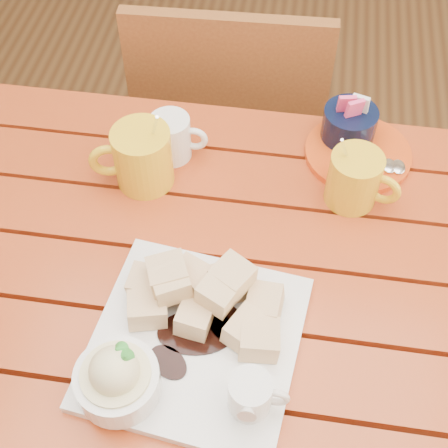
% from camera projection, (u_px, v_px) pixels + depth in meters
% --- Properties ---
extents(table, '(1.20, 0.79, 0.75)m').
position_uv_depth(table, '(210.00, 323.00, 1.01)').
color(table, '#9B2B14').
rests_on(table, ground).
extents(dessert_plate, '(0.31, 0.31, 0.11)m').
position_uv_depth(dessert_plate, '(182.00, 340.00, 0.83)').
color(dessert_plate, white).
rests_on(dessert_plate, table).
extents(coffee_mug_left, '(0.13, 0.10, 0.16)m').
position_uv_depth(coffee_mug_left, '(141.00, 157.00, 1.01)').
color(coffee_mug_left, yellow).
rests_on(coffee_mug_left, table).
extents(coffee_mug_right, '(0.12, 0.08, 0.14)m').
position_uv_depth(coffee_mug_right, '(355.00, 179.00, 0.99)').
color(coffee_mug_right, yellow).
rests_on(coffee_mug_right, table).
extents(cream_pitcher, '(0.10, 0.08, 0.08)m').
position_uv_depth(cream_pitcher, '(172.00, 137.00, 1.06)').
color(cream_pitcher, white).
rests_on(cream_pitcher, table).
extents(sugar_caddy, '(0.09, 0.09, 0.10)m').
position_uv_depth(sugar_caddy, '(349.00, 125.00, 1.08)').
color(sugar_caddy, black).
rests_on(sugar_caddy, table).
extents(orange_saucer, '(0.18, 0.18, 0.02)m').
position_uv_depth(orange_saucer, '(359.00, 154.00, 1.08)').
color(orange_saucer, '#D54412').
rests_on(orange_saucer, table).
extents(chair_far, '(0.43, 0.43, 0.87)m').
position_uv_depth(chair_far, '(231.00, 129.00, 1.51)').
color(chair_far, brown).
rests_on(chair_far, ground).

